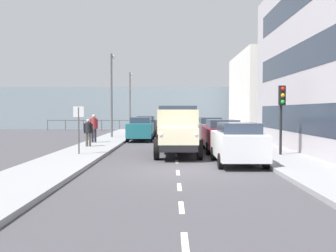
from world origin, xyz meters
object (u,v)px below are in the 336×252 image
object	(u,v)px
car_teal_oppositeside_0	(141,129)
street_sign	(79,122)
car_grey_kerbside_2	(210,129)
lamp_post_promenade	(112,88)
car_white_kerbside_near	(238,143)
lamp_post_far	(130,96)
car_black_oppositeside_1	(146,126)
car_maroon_kerbside_1	(222,135)
traffic_light_near	(282,105)
pedestrian_with_bag	(94,126)
pedestrian_by_lamp	(88,130)
truck_vintage_cream	(178,132)

from	to	relation	value
car_teal_oppositeside_0	street_sign	xyz separation A→B (m)	(2.15, 9.79, 0.79)
car_grey_kerbside_2	lamp_post_promenade	world-z (taller)	lamp_post_promenade
car_white_kerbside_near	lamp_post_far	world-z (taller)	lamp_post_far
car_teal_oppositeside_0	car_black_oppositeside_1	world-z (taller)	same
lamp_post_far	street_sign	size ratio (longest dim) A/B	2.68
lamp_post_far	car_maroon_kerbside_1	bearing A→B (deg)	110.23
traffic_light_near	lamp_post_far	world-z (taller)	lamp_post_far
car_teal_oppositeside_0	traffic_light_near	bearing A→B (deg)	126.11
car_grey_kerbside_2	street_sign	xyz separation A→B (m)	(7.09, 9.06, 0.79)
pedestrian_with_bag	car_white_kerbside_near	bearing A→B (deg)	130.76
car_black_oppositeside_1	pedestrian_with_bag	distance (m)	9.05
lamp_post_promenade	street_sign	distance (m)	11.88
car_grey_kerbside_2	car_teal_oppositeside_0	world-z (taller)	same
pedestrian_by_lamp	traffic_light_near	distance (m)	10.77
car_grey_kerbside_2	lamp_post_promenade	bearing A→B (deg)	-19.47
lamp_post_far	pedestrian_with_bag	bearing A→B (deg)	87.32
car_white_kerbside_near	car_teal_oppositeside_0	size ratio (longest dim) A/B	0.93
car_teal_oppositeside_0	lamp_post_far	xyz separation A→B (m)	(2.07, -11.81, 2.88)
car_teal_oppositeside_0	car_black_oppositeside_1	xyz separation A→B (m)	(-0.00, -5.38, 0.00)
car_maroon_kerbside_1	traffic_light_near	world-z (taller)	traffic_light_near
pedestrian_with_bag	street_sign	bearing A→B (deg)	95.49
lamp_post_promenade	lamp_post_far	distance (m)	9.96
car_black_oppositeside_1	pedestrian_with_bag	world-z (taller)	pedestrian_with_bag
pedestrian_by_lamp	car_maroon_kerbside_1	bearing A→B (deg)	170.63
pedestrian_by_lamp	street_sign	xyz separation A→B (m)	(-0.39, 3.80, 0.61)
truck_vintage_cream	pedestrian_with_bag	bearing A→B (deg)	-49.32
car_maroon_kerbside_1	street_sign	size ratio (longest dim) A/B	2.03
pedestrian_with_bag	lamp_post_promenade	size ratio (longest dim) A/B	0.28
lamp_post_promenade	street_sign	bearing A→B (deg)	91.28
truck_vintage_cream	lamp_post_promenade	distance (m)	12.63
pedestrian_by_lamp	pedestrian_with_bag	world-z (taller)	pedestrian_with_bag
truck_vintage_cream	traffic_light_near	world-z (taller)	traffic_light_near
pedestrian_with_bag	lamp_post_far	distance (m)	15.27
car_white_kerbside_near	lamp_post_promenade	distance (m)	16.15
pedestrian_by_lamp	truck_vintage_cream	bearing A→B (deg)	146.00
lamp_post_promenade	car_teal_oppositeside_0	bearing A→B (deg)	142.28
car_maroon_kerbside_1	truck_vintage_cream	bearing A→B (deg)	42.34
car_white_kerbside_near	pedestrian_with_bag	size ratio (longest dim) A/B	2.25
car_maroon_kerbside_1	pedestrian_with_bag	world-z (taller)	pedestrian_with_bag
lamp_post_promenade	car_grey_kerbside_2	bearing A→B (deg)	160.53
car_black_oppositeside_1	truck_vintage_cream	bearing A→B (deg)	99.73
pedestrian_by_lamp	car_grey_kerbside_2	bearing A→B (deg)	-144.90
car_teal_oppositeside_0	car_white_kerbside_near	bearing A→B (deg)	112.08
car_teal_oppositeside_0	lamp_post_promenade	world-z (taller)	lamp_post_promenade
traffic_light_near	lamp_post_promenade	bearing A→B (deg)	-50.74
car_maroon_kerbside_1	car_grey_kerbside_2	world-z (taller)	same
car_grey_kerbside_2	car_maroon_kerbside_1	bearing A→B (deg)	90.00
car_maroon_kerbside_1	lamp_post_promenade	xyz separation A→B (m)	(7.35, -9.09, 3.10)
truck_vintage_cream	car_black_oppositeside_1	bearing A→B (deg)	-80.27
traffic_light_near	car_white_kerbside_near	bearing A→B (deg)	41.67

